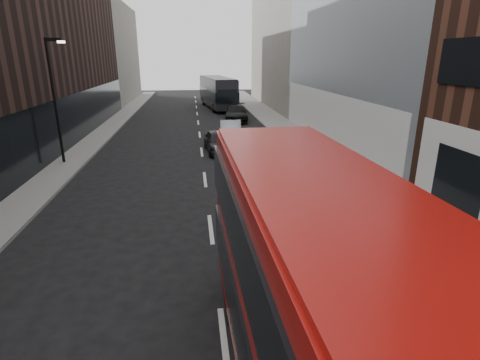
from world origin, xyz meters
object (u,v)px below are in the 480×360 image
object	(u,v)px
red_bus	(337,331)
car_a	(218,141)
grey_bus	(217,92)
car_b	(231,131)
street_lamp	(55,93)
car_c	(236,113)

from	to	relation	value
red_bus	car_a	xyz separation A→B (m)	(-0.27, 20.67, -1.75)
red_bus	grey_bus	bearing A→B (deg)	87.31
car_b	street_lamp	bearing A→B (deg)	-147.94
street_lamp	car_b	distance (m)	12.37
car_b	car_c	xyz separation A→B (m)	(1.50, 9.10, 0.04)
car_a	car_b	world-z (taller)	car_b
car_a	car_b	bearing A→B (deg)	66.41
red_bus	car_b	xyz separation A→B (m)	(0.92, 24.13, -1.72)
grey_bus	car_a	distance (m)	22.67
car_c	car_b	bearing A→B (deg)	-93.87
grey_bus	car_b	xyz separation A→B (m)	(-0.31, -19.12, -1.27)
red_bus	grey_bus	size ratio (longest dim) A/B	0.93
red_bus	car_c	xyz separation A→B (m)	(2.42, 33.23, -1.68)
red_bus	grey_bus	xyz separation A→B (m)	(1.24, 43.25, -0.46)
grey_bus	car_b	distance (m)	19.17
street_lamp	car_a	distance (m)	10.18
grey_bus	car_b	size ratio (longest dim) A/B	2.63
car_c	grey_bus	bearing A→B (deg)	102.18
red_bus	car_c	size ratio (longest dim) A/B	2.05
street_lamp	car_c	size ratio (longest dim) A/B	1.30
car_a	car_c	size ratio (longest dim) A/B	0.79
car_a	car_b	xyz separation A→B (m)	(1.19, 3.46, 0.02)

